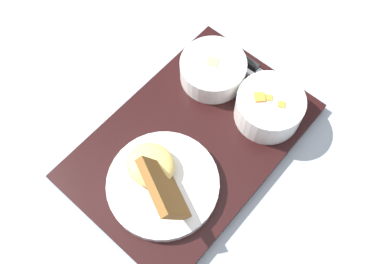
{
  "coord_description": "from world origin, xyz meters",
  "views": [
    {
      "loc": [
        0.25,
        0.2,
        0.7
      ],
      "look_at": [
        0.0,
        0.0,
        0.05
      ],
      "focal_mm": 38.0,
      "sensor_mm": 36.0,
      "label": 1
    }
  ],
  "objects_px": {
    "bowl_soup": "(213,69)",
    "plate_main": "(161,181)",
    "spoon": "(257,78)",
    "knife": "(252,65)",
    "bowl_salad": "(269,107)"
  },
  "relations": [
    {
      "from": "bowl_soup",
      "to": "plate_main",
      "type": "height_order",
      "value": "plate_main"
    },
    {
      "from": "plate_main",
      "to": "spoon",
      "type": "xyz_separation_m",
      "value": [
        -0.28,
        0.01,
        -0.01
      ]
    },
    {
      "from": "plate_main",
      "to": "knife",
      "type": "distance_m",
      "value": 0.3
    },
    {
      "from": "bowl_salad",
      "to": "knife",
      "type": "xyz_separation_m",
      "value": [
        -0.07,
        -0.09,
        -0.03
      ]
    },
    {
      "from": "bowl_salad",
      "to": "plate_main",
      "type": "relative_size",
      "value": 0.64
    },
    {
      "from": "bowl_salad",
      "to": "spoon",
      "type": "bearing_deg",
      "value": -132.78
    },
    {
      "from": "bowl_soup",
      "to": "knife",
      "type": "relative_size",
      "value": 0.77
    },
    {
      "from": "plate_main",
      "to": "spoon",
      "type": "bearing_deg",
      "value": 178.8
    },
    {
      "from": "knife",
      "to": "spoon",
      "type": "relative_size",
      "value": 1.14
    },
    {
      "from": "spoon",
      "to": "plate_main",
      "type": "bearing_deg",
      "value": -89.49
    },
    {
      "from": "bowl_salad",
      "to": "plate_main",
      "type": "distance_m",
      "value": 0.24
    },
    {
      "from": "plate_main",
      "to": "knife",
      "type": "bearing_deg",
      "value": -176.05
    },
    {
      "from": "plate_main",
      "to": "spoon",
      "type": "relative_size",
      "value": 1.33
    },
    {
      "from": "bowl_soup",
      "to": "spoon",
      "type": "height_order",
      "value": "bowl_soup"
    },
    {
      "from": "knife",
      "to": "bowl_salad",
      "type": "bearing_deg",
      "value": -37.23
    }
  ]
}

